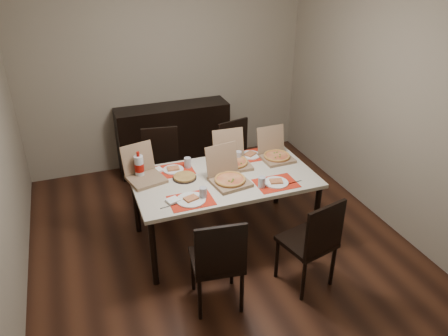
{
  "coord_description": "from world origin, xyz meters",
  "views": [
    {
      "loc": [
        -1.24,
        -3.58,
        2.87
      ],
      "look_at": [
        0.08,
        -0.01,
        0.85
      ],
      "focal_mm": 35.0,
      "sensor_mm": 36.0,
      "label": 1
    }
  ],
  "objects_px": {
    "dining_table": "(224,183)",
    "soda_bottle": "(139,167)",
    "chair_far_right": "(238,156)",
    "dip_bowl": "(225,169)",
    "chair_near_left": "(218,260)",
    "chair_near_right": "(313,240)",
    "chair_far_left": "(162,164)",
    "pizza_box_center": "(228,177)",
    "sideboard": "(174,137)"
  },
  "relations": [
    {
      "from": "chair_far_left",
      "to": "soda_bottle",
      "type": "distance_m",
      "value": 0.82
    },
    {
      "from": "chair_far_left",
      "to": "chair_far_right",
      "type": "xyz_separation_m",
      "value": [
        0.92,
        -0.1,
        0.0
      ]
    },
    {
      "from": "chair_near_right",
      "to": "soda_bottle",
      "type": "bearing_deg",
      "value": 136.01
    },
    {
      "from": "dining_table",
      "to": "soda_bottle",
      "type": "distance_m",
      "value": 0.86
    },
    {
      "from": "dip_bowl",
      "to": "soda_bottle",
      "type": "relative_size",
      "value": 0.47
    },
    {
      "from": "chair_near_right",
      "to": "pizza_box_center",
      "type": "bearing_deg",
      "value": 120.15
    },
    {
      "from": "dining_table",
      "to": "pizza_box_center",
      "type": "distance_m",
      "value": 0.17
    },
    {
      "from": "dip_bowl",
      "to": "soda_bottle",
      "type": "height_order",
      "value": "soda_bottle"
    },
    {
      "from": "dining_table",
      "to": "dip_bowl",
      "type": "distance_m",
      "value": 0.16
    },
    {
      "from": "sideboard",
      "to": "chair_near_right",
      "type": "relative_size",
      "value": 1.61
    },
    {
      "from": "chair_far_right",
      "to": "dip_bowl",
      "type": "distance_m",
      "value": 0.87
    },
    {
      "from": "dining_table",
      "to": "chair_near_right",
      "type": "height_order",
      "value": "chair_near_right"
    },
    {
      "from": "chair_near_right",
      "to": "chair_near_left",
      "type": "bearing_deg",
      "value": 177.39
    },
    {
      "from": "chair_far_left",
      "to": "soda_bottle",
      "type": "xyz_separation_m",
      "value": [
        -0.36,
        -0.65,
        0.36
      ]
    },
    {
      "from": "sideboard",
      "to": "dining_table",
      "type": "xyz_separation_m",
      "value": [
        0.08,
        -1.79,
        0.23
      ]
    },
    {
      "from": "dip_bowl",
      "to": "chair_near_left",
      "type": "bearing_deg",
      "value": -113.28
    },
    {
      "from": "chair_far_left",
      "to": "sideboard",
      "type": "bearing_deg",
      "value": 67.43
    },
    {
      "from": "chair_far_right",
      "to": "soda_bottle",
      "type": "distance_m",
      "value": 1.44
    },
    {
      "from": "sideboard",
      "to": "dip_bowl",
      "type": "height_order",
      "value": "sideboard"
    },
    {
      "from": "chair_near_left",
      "to": "pizza_box_center",
      "type": "xyz_separation_m",
      "value": [
        0.39,
        0.79,
        0.29
      ]
    },
    {
      "from": "chair_near_left",
      "to": "chair_near_right",
      "type": "height_order",
      "value": "same"
    },
    {
      "from": "sideboard",
      "to": "pizza_box_center",
      "type": "height_order",
      "value": "pizza_box_center"
    },
    {
      "from": "dining_table",
      "to": "chair_near_left",
      "type": "xyz_separation_m",
      "value": [
        -0.39,
        -0.91,
        -0.17
      ]
    },
    {
      "from": "chair_near_left",
      "to": "soda_bottle",
      "type": "distance_m",
      "value": 1.31
    },
    {
      "from": "chair_far_right",
      "to": "pizza_box_center",
      "type": "distance_m",
      "value": 1.11
    },
    {
      "from": "chair_near_right",
      "to": "chair_far_left",
      "type": "xyz_separation_m",
      "value": [
        -0.92,
        1.88,
        0.0
      ]
    },
    {
      "from": "chair_near_left",
      "to": "chair_far_left",
      "type": "height_order",
      "value": "same"
    },
    {
      "from": "sideboard",
      "to": "chair_near_right",
      "type": "xyz_separation_m",
      "value": [
        0.56,
        -2.74,
        0.06
      ]
    },
    {
      "from": "dip_bowl",
      "to": "pizza_box_center",
      "type": "bearing_deg",
      "value": -102.77
    },
    {
      "from": "dining_table",
      "to": "dip_bowl",
      "type": "xyz_separation_m",
      "value": [
        0.06,
        0.13,
        0.08
      ]
    },
    {
      "from": "chair_near_left",
      "to": "chair_far_right",
      "type": "distance_m",
      "value": 1.95
    },
    {
      "from": "dining_table",
      "to": "sideboard",
      "type": "bearing_deg",
      "value": 92.45
    },
    {
      "from": "chair_far_right",
      "to": "dining_table",
      "type": "bearing_deg",
      "value": -120.38
    },
    {
      "from": "chair_near_left",
      "to": "chair_near_right",
      "type": "xyz_separation_m",
      "value": [
        0.87,
        -0.04,
        0.0
      ]
    },
    {
      "from": "sideboard",
      "to": "chair_near_right",
      "type": "distance_m",
      "value": 2.79
    },
    {
      "from": "chair_near_left",
      "to": "dip_bowl",
      "type": "distance_m",
      "value": 1.16
    },
    {
      "from": "chair_near_left",
      "to": "soda_bottle",
      "type": "relative_size",
      "value": 3.32
    },
    {
      "from": "chair_near_right",
      "to": "soda_bottle",
      "type": "distance_m",
      "value": 1.81
    },
    {
      "from": "sideboard",
      "to": "chair_far_right",
      "type": "height_order",
      "value": "chair_far_right"
    },
    {
      "from": "sideboard",
      "to": "dip_bowl",
      "type": "xyz_separation_m",
      "value": [
        0.14,
        -1.66,
        0.32
      ]
    },
    {
      "from": "chair_near_left",
      "to": "pizza_box_center",
      "type": "bearing_deg",
      "value": 63.74
    },
    {
      "from": "chair_far_right",
      "to": "dip_bowl",
      "type": "xyz_separation_m",
      "value": [
        -0.43,
        -0.71,
        0.25
      ]
    },
    {
      "from": "chair_near_right",
      "to": "pizza_box_center",
      "type": "distance_m",
      "value": 1.01
    },
    {
      "from": "sideboard",
      "to": "dining_table",
      "type": "relative_size",
      "value": 0.83
    },
    {
      "from": "chair_near_left",
      "to": "soda_bottle",
      "type": "xyz_separation_m",
      "value": [
        -0.4,
        1.19,
        0.36
      ]
    },
    {
      "from": "dining_table",
      "to": "soda_bottle",
      "type": "xyz_separation_m",
      "value": [
        -0.79,
        0.28,
        0.19
      ]
    },
    {
      "from": "chair_far_left",
      "to": "soda_bottle",
      "type": "bearing_deg",
      "value": -118.67
    },
    {
      "from": "chair_far_left",
      "to": "chair_far_right",
      "type": "distance_m",
      "value": 0.93
    },
    {
      "from": "chair_far_left",
      "to": "dip_bowl",
      "type": "relative_size",
      "value": 7.04
    },
    {
      "from": "sideboard",
      "to": "chair_far_left",
      "type": "distance_m",
      "value": 0.93
    }
  ]
}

